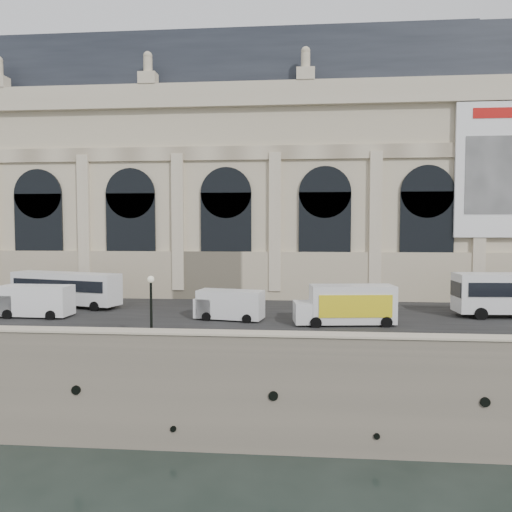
% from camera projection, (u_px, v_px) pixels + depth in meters
% --- Properties ---
extents(ground, '(260.00, 260.00, 0.00)m').
position_uv_depth(ground, '(240.00, 454.00, 29.65)').
color(ground, black).
rests_on(ground, ground).
extents(quay, '(160.00, 70.00, 6.00)m').
position_uv_depth(quay, '(272.00, 309.00, 64.28)').
color(quay, gray).
rests_on(quay, ground).
extents(street, '(160.00, 24.00, 0.06)m').
position_uv_depth(street, '(259.00, 313.00, 43.22)').
color(street, '#2D2D2D').
rests_on(street, quay).
extents(parapet, '(160.00, 1.40, 1.21)m').
position_uv_depth(parapet, '(241.00, 342.00, 29.86)').
color(parapet, gray).
rests_on(parapet, quay).
extents(museum, '(69.00, 18.70, 29.10)m').
position_uv_depth(museum, '(221.00, 175.00, 59.72)').
color(museum, beige).
rests_on(museum, quay).
extents(bus_left, '(11.23, 5.07, 3.25)m').
position_uv_depth(bus_left, '(66.00, 288.00, 46.55)').
color(bus_left, silver).
rests_on(bus_left, quay).
extents(van_b, '(6.04, 2.60, 2.67)m').
position_uv_depth(van_b, '(32.00, 301.00, 41.33)').
color(van_b, white).
rests_on(van_b, quay).
extents(van_c, '(5.73, 3.02, 2.42)m').
position_uv_depth(van_c, '(227.00, 305.00, 40.15)').
color(van_c, silver).
rests_on(van_c, quay).
extents(box_truck, '(7.82, 3.41, 3.06)m').
position_uv_depth(box_truck, '(346.00, 305.00, 38.08)').
color(box_truck, silver).
rests_on(box_truck, quay).
extents(lamp_right, '(0.45, 0.45, 4.40)m').
position_uv_depth(lamp_right, '(151.00, 310.00, 31.78)').
color(lamp_right, black).
rests_on(lamp_right, quay).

